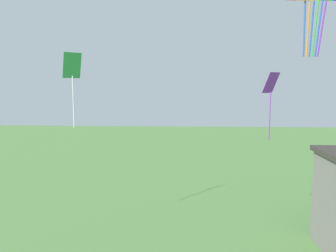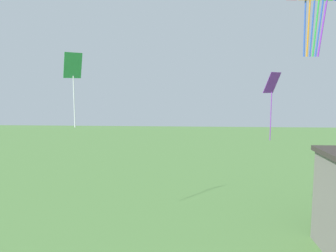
% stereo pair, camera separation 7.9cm
% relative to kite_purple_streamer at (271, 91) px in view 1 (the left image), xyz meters
% --- Properties ---
extents(kite_purple_streamer, '(1.01, 0.97, 3.76)m').
position_rel_kite_purple_streamer_xyz_m(kite_purple_streamer, '(0.00, 0.00, 0.00)').
color(kite_purple_streamer, purple).
extents(kite_green_diamond, '(0.87, 0.83, 3.65)m').
position_rel_kite_purple_streamer_xyz_m(kite_green_diamond, '(-10.21, -2.60, 0.85)').
color(kite_green_diamond, green).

